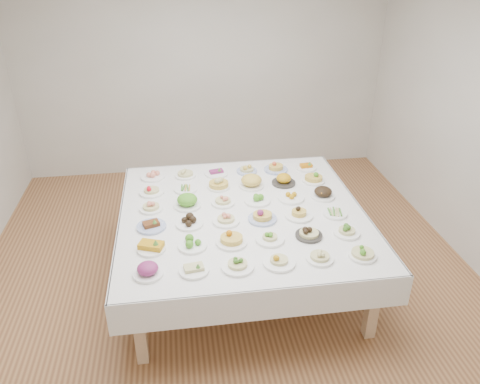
{
  "coord_description": "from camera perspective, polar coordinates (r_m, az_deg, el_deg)",
  "views": [
    {
      "loc": [
        -0.43,
        -3.85,
        2.96
      ],
      "look_at": [
        0.14,
        0.01,
        0.88
      ],
      "focal_mm": 35.0,
      "sensor_mm": 36.0,
      "label": 1
    }
  ],
  "objects": [
    {
      "name": "dish_34",
      "position": [
        5.13,
        4.4,
        3.22
      ],
      "size": [
        0.25,
        0.25,
        0.13
      ],
      "color": "#4C66B2",
      "rests_on": "display_table"
    },
    {
      "name": "dish_11",
      "position": [
        4.11,
        12.93,
        -4.35
      ],
      "size": [
        0.22,
        0.22,
        0.12
      ],
      "color": "white",
      "rests_on": "display_table"
    },
    {
      "name": "dish_17",
      "position": [
        4.39,
        11.49,
        -2.51
      ],
      "size": [
        0.22,
        0.22,
        0.05
      ],
      "color": "white",
      "rests_on": "display_table"
    },
    {
      "name": "dish_29",
      "position": [
        4.93,
        8.97,
        1.9
      ],
      "size": [
        0.23,
        0.23,
        0.14
      ],
      "color": "white",
      "rests_on": "display_table"
    },
    {
      "name": "dish_32",
      "position": [
        5.05,
        -2.9,
        2.52
      ],
      "size": [
        0.25,
        0.25,
        0.09
      ],
      "color": "white",
      "rests_on": "display_table"
    },
    {
      "name": "dish_23",
      "position": [
        4.64,
        10.1,
        0.16
      ],
      "size": [
        0.26,
        0.26,
        0.15
      ],
      "color": "white",
      "rests_on": "display_table"
    },
    {
      "name": "dish_5",
      "position": [
        3.85,
        14.77,
        -6.93
      ],
      "size": [
        0.22,
        0.22,
        0.13
      ],
      "color": "white",
      "rests_on": "display_table"
    },
    {
      "name": "dish_15",
      "position": [
        4.2,
        2.76,
        -2.6
      ],
      "size": [
        0.26,
        0.26,
        0.15
      ],
      "color": "#4C66B2",
      "rests_on": "display_table"
    },
    {
      "name": "dish_27",
      "position": [
        4.77,
        1.4,
        1.49
      ],
      "size": [
        0.26,
        0.26,
        0.16
      ],
      "color": "white",
      "rests_on": "display_table"
    },
    {
      "name": "dish_1",
      "position": [
        3.61,
        -5.65,
        -9.19
      ],
      "size": [
        0.23,
        0.23,
        0.09
      ],
      "color": "white",
      "rests_on": "display_table"
    },
    {
      "name": "dish_26",
      "position": [
        4.75,
        -2.62,
        1.25
      ],
      "size": [
        0.25,
        0.24,
        0.15
      ],
      "color": "white",
      "rests_on": "display_table"
    },
    {
      "name": "dish_10",
      "position": [
        4.01,
        8.44,
        -4.65
      ],
      "size": [
        0.23,
        0.23,
        0.13
      ],
      "color": "#2C2A27",
      "rests_on": "display_table"
    },
    {
      "name": "dish_31",
      "position": [
        5.02,
        -6.68,
        2.41
      ],
      "size": [
        0.22,
        0.22,
        0.11
      ],
      "color": "white",
      "rests_on": "display_table"
    },
    {
      "name": "dish_7",
      "position": [
        3.87,
        -5.83,
        -6.16
      ],
      "size": [
        0.24,
        0.24,
        0.1
      ],
      "color": "white",
      "rests_on": "display_table"
    },
    {
      "name": "dish_30",
      "position": [
        5.05,
        -10.61,
        2.14
      ],
      "size": [
        0.25,
        0.25,
        0.1
      ],
      "color": "white",
      "rests_on": "display_table"
    },
    {
      "name": "dish_24",
      "position": [
        4.73,
        -10.76,
        0.46
      ],
      "size": [
        0.24,
        0.24,
        0.13
      ],
      "color": "white",
      "rests_on": "display_table"
    },
    {
      "name": "dish_12",
      "position": [
        4.17,
        -10.78,
        -3.85
      ],
      "size": [
        0.25,
        0.25,
        0.1
      ],
      "color": "#4C66B2",
      "rests_on": "display_table"
    },
    {
      "name": "dish_28",
      "position": [
        4.85,
        5.36,
        1.67
      ],
      "size": [
        0.24,
        0.24,
        0.14
      ],
      "color": "#2C2A27",
      "rests_on": "display_table"
    },
    {
      "name": "dish_18",
      "position": [
        4.43,
        -10.81,
        -1.5
      ],
      "size": [
        0.22,
        0.22,
        0.12
      ],
      "color": "white",
      "rests_on": "display_table"
    },
    {
      "name": "dish_16",
      "position": [
        4.28,
        7.22,
        -2.32
      ],
      "size": [
        0.25,
        0.25,
        0.14
      ],
      "color": "white",
      "rests_on": "display_table"
    },
    {
      "name": "dish_2",
      "position": [
        3.61,
        -0.3,
        -8.51
      ],
      "size": [
        0.25,
        0.25,
        0.13
      ],
      "color": "white",
      "rests_on": "display_table"
    },
    {
      "name": "dish_33",
      "position": [
        5.08,
        0.84,
        3.02
      ],
      "size": [
        0.22,
        0.22,
        0.12
      ],
      "color": "#4C66B2",
      "rests_on": "display_table"
    },
    {
      "name": "dish_14",
      "position": [
        4.17,
        -1.72,
        -3.0
      ],
      "size": [
        0.24,
        0.24,
        0.13
      ],
      "color": "white",
      "rests_on": "display_table"
    },
    {
      "name": "dish_0",
      "position": [
        3.61,
        -11.19,
        -9.11
      ],
      "size": [
        0.23,
        0.23,
        0.13
      ],
      "color": "white",
      "rests_on": "display_table"
    },
    {
      "name": "dish_20",
      "position": [
        4.46,
        -2.09,
        -0.91
      ],
      "size": [
        0.22,
        0.22,
        0.11
      ],
      "color": "white",
      "rests_on": "display_table"
    },
    {
      "name": "dish_25",
      "position": [
        4.75,
        -6.64,
        0.41
      ],
      "size": [
        0.23,
        0.23,
        0.05
      ],
      "color": "white",
      "rests_on": "display_table"
    },
    {
      "name": "room_envelope",
      "position": [
        4.03,
        -1.94,
        11.82
      ],
      "size": [
        5.02,
        5.02,
        2.81
      ],
      "color": "#A27143",
      "rests_on": "ground"
    },
    {
      "name": "display_table",
      "position": [
        4.39,
        0.28,
        -3.16
      ],
      "size": [
        2.27,
        2.27,
        0.75
      ],
      "color": "white",
      "rests_on": "ground"
    },
    {
      "name": "dish_3",
      "position": [
        3.66,
        4.81,
        -7.86
      ],
      "size": [
        0.25,
        0.25,
        0.14
      ],
      "color": "white",
      "rests_on": "display_table"
    },
    {
      "name": "dish_8",
      "position": [
        3.88,
        -1.04,
        -5.37
      ],
      "size": [
        0.26,
        0.26,
        0.15
      ],
      "color": "white",
      "rests_on": "display_table"
    },
    {
      "name": "dish_4",
      "position": [
        3.75,
        9.72,
        -7.54
      ],
      "size": [
        0.22,
        0.22,
        0.11
      ],
      "color": "white",
      "rests_on": "display_table"
    },
    {
      "name": "dish_35",
      "position": [
        5.22,
        8.06,
        3.16
      ],
      "size": [
        0.22,
        0.22,
        0.09
      ],
      "color": "white",
      "rests_on": "display_table"
    },
    {
      "name": "dish_21",
      "position": [
        4.5,
        2.14,
        -0.74
      ],
      "size": [
        0.25,
        0.25,
        0.1
      ],
      "color": "white",
      "rests_on": "display_table"
    },
    {
      "name": "dish_19",
      "position": [
        4.43,
        -6.46,
        -0.93
      ],
      "size": [
        0.28,
        0.28,
        0.15
      ],
      "color": "white",
      "rests_on": "display_table"
    },
    {
      "name": "dish_13",
      "position": [
        4.16,
        -6.21,
        -3.43
      ],
      "size": [
        0.24,
        0.24,
        0.11
      ],
      "color": "white",
      "rests_on": "display_table"
    },
    {
      "name": "dish_9",
      "position": [
        3.93,
        3.67,
        -5.34
      ],
      "size": [
        0.24,
        0.24,
        0.11
      ],
      "color": "white",
      "rests_on": "display_table"
    },
    {
      "name": "dish_6",
      "position": [
        3.88,
        -10.79,
        -6.36
      ],
      "size": [
        0.23,
        0.23,
        0.11
      ],
      "color": "white",
      "rests_on": "display_table"
    },
    {
      "name": "dish_22",
      "position": [
        4.57,
        6.23,
        -0.39
      ],
      "size": [
        0.25,
        0.25,
        0.11
      ],
      "color": "white",
      "rests_on": "display_table"
    }
  ]
}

